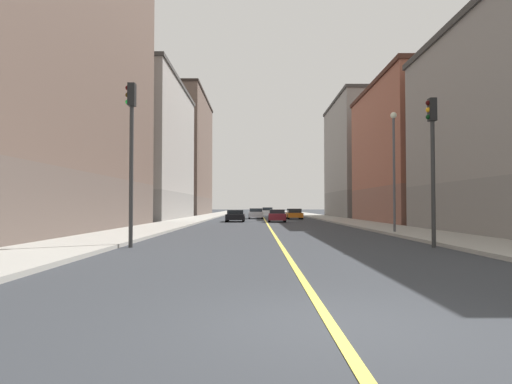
% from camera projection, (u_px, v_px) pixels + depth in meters
% --- Properties ---
extents(ground_plane, '(400.00, 400.00, 0.00)m').
position_uv_depth(ground_plane, '(331.00, 324.00, 6.14)').
color(ground_plane, '#303338').
rests_on(ground_plane, ground).
extents(sidewalk_left, '(3.82, 168.00, 0.15)m').
position_uv_depth(sidewalk_left, '(331.00, 219.00, 55.11)').
color(sidewalk_left, '#9E9B93').
rests_on(sidewalk_left, ground).
extents(sidewalk_right, '(3.82, 168.00, 0.15)m').
position_uv_depth(sidewalk_right, '(198.00, 219.00, 55.12)').
color(sidewalk_right, '#9E9B93').
rests_on(sidewalk_right, ground).
extents(lane_center_stripe, '(0.16, 154.00, 0.01)m').
position_uv_depth(lane_center_stripe, '(265.00, 219.00, 55.11)').
color(lane_center_stripe, '#E5D14C').
rests_on(lane_center_stripe, ground).
extents(building_left_mid, '(12.11, 17.90, 13.48)m').
position_uv_depth(building_left_mid, '(432.00, 153.00, 43.42)').
color(building_left_mid, brown).
rests_on(building_left_mid, ground).
extents(building_left_far, '(12.11, 18.62, 16.68)m').
position_uv_depth(building_left_far, '(375.00, 159.00, 64.19)').
color(building_left_far, slate).
rests_on(building_left_far, ground).
extents(building_right_corner, '(12.11, 25.28, 22.86)m').
position_uv_depth(building_right_corner, '(12.00, 46.00, 27.50)').
color(building_right_corner, brown).
rests_on(building_right_corner, ground).
extents(building_right_midblock, '(12.11, 22.58, 16.71)m').
position_uv_depth(building_right_midblock, '(133.00, 151.00, 54.65)').
color(building_right_midblock, gray).
rests_on(building_right_midblock, ground).
extents(building_right_distant, '(12.11, 24.15, 21.51)m').
position_uv_depth(building_right_distant, '(174.00, 156.00, 81.44)').
color(building_right_distant, brown).
rests_on(building_right_distant, ground).
extents(traffic_light_left_near, '(0.40, 0.32, 5.87)m').
position_uv_depth(traffic_light_left_near, '(432.00, 150.00, 17.62)').
color(traffic_light_left_near, '#2D2D2D').
rests_on(traffic_light_left_near, ground).
extents(traffic_light_right_near, '(0.40, 0.32, 6.47)m').
position_uv_depth(traffic_light_right_near, '(131.00, 142.00, 17.63)').
color(traffic_light_right_near, '#2D2D2D').
rests_on(traffic_light_right_near, ground).
extents(street_lamp_left_near, '(0.36, 0.36, 6.90)m').
position_uv_depth(street_lamp_left_near, '(394.00, 159.00, 25.81)').
color(street_lamp_left_near, '#4C4C51').
rests_on(street_lamp_left_near, ground).
extents(car_orange, '(1.93, 3.99, 1.29)m').
position_uv_depth(car_orange, '(294.00, 214.00, 55.30)').
color(car_orange, orange).
rests_on(car_orange, ground).
extents(car_silver, '(1.90, 4.52, 1.32)m').
position_uv_depth(car_silver, '(256.00, 214.00, 56.97)').
color(car_silver, silver).
rests_on(car_silver, ground).
extents(car_white, '(1.92, 4.08, 1.39)m').
position_uv_depth(car_white, '(267.00, 212.00, 72.03)').
color(car_white, white).
rests_on(car_white, ground).
extents(car_black, '(1.94, 4.43, 1.21)m').
position_uv_depth(car_black, '(236.00, 216.00, 46.14)').
color(car_black, black).
rests_on(car_black, ground).
extents(car_maroon, '(1.87, 4.05, 1.27)m').
position_uv_depth(car_maroon, '(277.00, 216.00, 45.34)').
color(car_maroon, maroon).
rests_on(car_maroon, ground).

